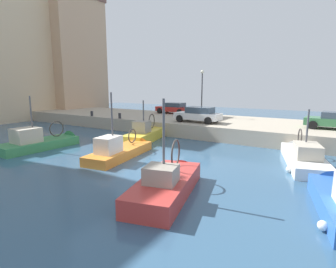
{
  "coord_description": "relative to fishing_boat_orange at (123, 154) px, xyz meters",
  "views": [
    {
      "loc": [
        -12.96,
        -8.37,
        4.54
      ],
      "look_at": [
        2.54,
        1.28,
        1.2
      ],
      "focal_mm": 28.8,
      "sensor_mm": 36.0,
      "label": 1
    }
  ],
  "objects": [
    {
      "name": "fishing_boat_orange",
      "position": [
        0.0,
        0.0,
        0.0
      ],
      "size": [
        6.45,
        2.56,
        4.89
      ],
      "color": "orange",
      "rests_on": "ground"
    },
    {
      "name": "mooring_bollard_north",
      "position": [
        7.5,
        10.95,
        1.33
      ],
      "size": [
        0.28,
        0.28,
        0.55
      ],
      "primitive_type": "cylinder",
      "color": "#2D2D33",
      "rests_on": "quay_wall"
    },
    {
      "name": "parked_car_red",
      "position": [
        14.5,
        4.81,
        1.72
      ],
      "size": [
        1.96,
        3.99,
        1.27
      ],
      "color": "red",
      "rests_on": "quay_wall"
    },
    {
      "name": "water_surface",
      "position": [
        0.15,
        -3.05,
        -0.14
      ],
      "size": [
        80.0,
        80.0,
        0.0
      ],
      "primitive_type": "plane",
      "color": "#335675",
      "rests_on": "ground"
    },
    {
      "name": "quay_wall",
      "position": [
        11.65,
        -3.05,
        0.46
      ],
      "size": [
        9.0,
        56.0,
        1.2
      ],
      "primitive_type": "cube",
      "color": "#ADA08C",
      "rests_on": "ground"
    },
    {
      "name": "quay_streetlamp",
      "position": [
        13.15,
        0.57,
        4.31
      ],
      "size": [
        0.36,
        0.36,
        4.83
      ],
      "color": "#38383D",
      "rests_on": "quay_wall"
    },
    {
      "name": "fishing_boat_yellow",
      "position": [
        4.9,
        1.74,
        -0.01
      ],
      "size": [
        6.32,
        2.86,
        4.12
      ],
      "color": "gold",
      "rests_on": "ground"
    },
    {
      "name": "fishing_boat_white",
      "position": [
        4.43,
        -10.04,
        -0.02
      ],
      "size": [
        7.19,
        3.49,
        4.04
      ],
      "color": "white",
      "rests_on": "ground"
    },
    {
      "name": "mooring_bollard_mid",
      "position": [
        7.5,
        6.95,
        1.33
      ],
      "size": [
        0.28,
        0.28,
        0.55
      ],
      "primitive_type": "cylinder",
      "color": "#2D2D33",
      "rests_on": "quay_wall"
    },
    {
      "name": "fishing_boat_green",
      "position": [
        -1.3,
        6.49,
        0.02
      ],
      "size": [
        6.33,
        2.51,
        4.73
      ],
      "color": "#388951",
      "rests_on": "ground"
    },
    {
      "name": "parked_car_white",
      "position": [
        9.21,
        -0.95,
        1.77
      ],
      "size": [
        1.95,
        4.12,
        1.38
      ],
      "color": "silver",
      "rests_on": "quay_wall"
    },
    {
      "name": "waterfront_building_west",
      "position": [
        14.88,
        23.45,
        8.46
      ],
      "size": [
        8.66,
        8.01,
        17.17
      ],
      "color": "tan",
      "rests_on": "ground"
    },
    {
      "name": "fishing_boat_red",
      "position": [
        -3.5,
        -5.65,
        -0.05
      ],
      "size": [
        6.21,
        3.2,
        4.88
      ],
      "color": "#BC3833",
      "rests_on": "ground"
    }
  ]
}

